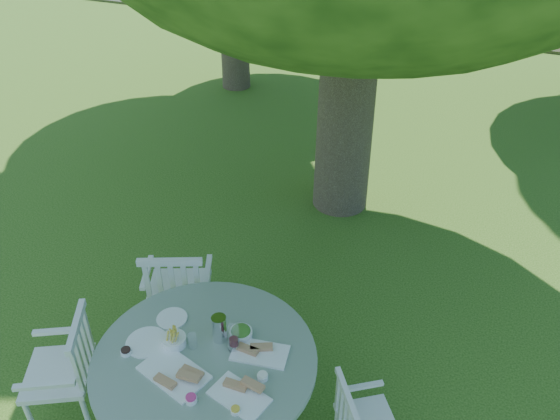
# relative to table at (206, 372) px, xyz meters

# --- Properties ---
(ground) EXTENTS (140.00, 140.00, 0.00)m
(ground) POSITION_rel_table_xyz_m (-0.23, 1.60, -0.70)
(ground) COLOR #1F420D
(ground) RESTS_ON ground
(table) EXTENTS (1.49, 1.49, 0.85)m
(table) POSITION_rel_table_xyz_m (0.00, 0.00, 0.00)
(table) COLOR black
(table) RESTS_ON ground
(chair_nw) EXTENTS (0.66, 0.64, 1.00)m
(chair_nw) POSITION_rel_table_xyz_m (-0.70, 0.73, -0.11)
(chair_nw) COLOR silver
(chair_nw) RESTS_ON ground
(chair_sw) EXTENTS (0.64, 0.65, 0.97)m
(chair_sw) POSITION_rel_table_xyz_m (-0.99, -0.23, -0.13)
(chair_sw) COLOR silver
(chair_sw) RESTS_ON ground
(tableware) EXTENTS (1.12, 0.72, 0.21)m
(tableware) POSITION_rel_table_xyz_m (-0.02, 0.04, 0.19)
(tableware) COLOR white
(tableware) RESTS_ON table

